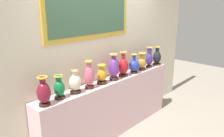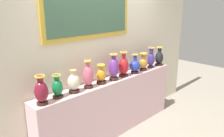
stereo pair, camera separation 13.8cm
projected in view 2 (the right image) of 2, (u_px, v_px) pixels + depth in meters
The scene contains 14 objects.
ground_plane at pixel (112, 132), 3.79m from camera, with size 10.70×10.70×0.00m, color gray.
display_shelf at pixel (112, 107), 3.66m from camera, with size 2.69×0.30×0.95m, color beige.
back_wall at pixel (102, 42), 3.50m from camera, with size 4.70×0.14×2.97m.
vase_burgundy at pixel (41, 91), 2.62m from camera, with size 0.16×0.16×0.36m.
vase_emerald at pixel (57, 87), 2.82m from camera, with size 0.14×0.14×0.30m.
vase_ivory at pixel (74, 83), 2.98m from camera, with size 0.16×0.16×0.32m.
vase_rose at pixel (88, 76), 3.12m from camera, with size 0.14×0.14×0.40m.
vase_amber at pixel (101, 75), 3.31m from camera, with size 0.15×0.15×0.29m.
vase_violet at pixel (114, 68), 3.44m from camera, with size 0.16×0.16×0.42m.
vase_crimson at pixel (124, 66), 3.62m from camera, with size 0.17×0.17×0.41m.
vase_cobalt at pixel (135, 66), 3.78m from camera, with size 0.19×0.19×0.33m.
vase_ochre at pixel (143, 62), 3.94m from camera, with size 0.15×0.15×0.32m.
vase_indigo at pixel (151, 59), 4.10m from camera, with size 0.13×0.13×0.38m.
vase_onyx at pixel (159, 58), 4.27m from camera, with size 0.16×0.16×0.35m.
Camera 2 is at (-2.34, -2.37, 2.11)m, focal length 36.16 mm.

